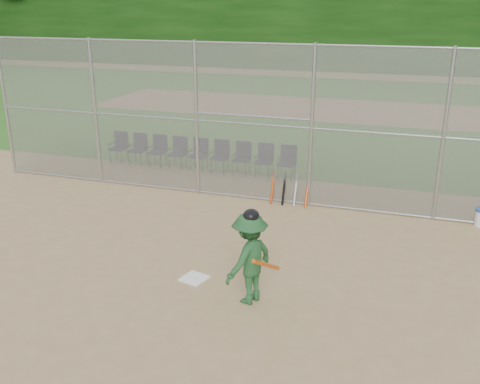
% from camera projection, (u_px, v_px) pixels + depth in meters
% --- Properties ---
extents(ground, '(100.00, 100.00, 0.00)m').
position_uv_depth(ground, '(196.00, 296.00, 9.38)').
color(ground, tan).
rests_on(ground, ground).
extents(grass_strip, '(100.00, 100.00, 0.00)m').
position_uv_depth(grass_strip, '(341.00, 110.00, 25.49)').
color(grass_strip, '#2B651E').
rests_on(grass_strip, ground).
extents(dirt_patch_far, '(24.00, 24.00, 0.00)m').
position_uv_depth(dirt_patch_far, '(341.00, 110.00, 25.49)').
color(dirt_patch_far, '#A6815C').
rests_on(dirt_patch_far, ground).
extents(backstop_fence, '(16.09, 0.09, 4.00)m').
position_uv_depth(backstop_fence, '(272.00, 123.00, 13.16)').
color(backstop_fence, gray).
rests_on(backstop_fence, ground).
extents(home_plate, '(0.55, 0.55, 0.02)m').
position_uv_depth(home_plate, '(194.00, 278.00, 9.97)').
color(home_plate, white).
rests_on(home_plate, ground).
extents(batter_at_plate, '(1.03, 1.38, 1.71)m').
position_uv_depth(batter_at_plate, '(250.00, 258.00, 8.97)').
color(batter_at_plate, '#21532A').
rests_on(batter_at_plate, ground).
extents(spare_bats, '(0.96, 0.40, 0.83)m').
position_uv_depth(spare_bats, '(290.00, 189.00, 13.52)').
color(spare_bats, '#D84C14').
rests_on(spare_bats, ground).
extents(chair_0, '(0.54, 0.52, 0.96)m').
position_uv_depth(chair_0, '(118.00, 148.00, 17.07)').
color(chair_0, '#0D1433').
rests_on(chair_0, ground).
extents(chair_1, '(0.54, 0.52, 0.96)m').
position_uv_depth(chair_1, '(138.00, 149.00, 16.86)').
color(chair_1, '#0D1433').
rests_on(chair_1, ground).
extents(chair_2, '(0.54, 0.52, 0.96)m').
position_uv_depth(chair_2, '(157.00, 151.00, 16.66)').
color(chair_2, '#0D1433').
rests_on(chair_2, ground).
extents(chair_3, '(0.54, 0.52, 0.96)m').
position_uv_depth(chair_3, '(178.00, 153.00, 16.46)').
color(chair_3, '#0D1433').
rests_on(chair_3, ground).
extents(chair_4, '(0.54, 0.52, 0.96)m').
position_uv_depth(chair_4, '(198.00, 155.00, 16.26)').
color(chair_4, '#0D1433').
rests_on(chair_4, ground).
extents(chair_5, '(0.54, 0.52, 0.96)m').
position_uv_depth(chair_5, '(220.00, 157.00, 16.05)').
color(chair_5, '#0D1433').
rests_on(chair_5, ground).
extents(chair_6, '(0.54, 0.52, 0.96)m').
position_uv_depth(chair_6, '(241.00, 159.00, 15.85)').
color(chair_6, '#0D1433').
rests_on(chair_6, ground).
extents(chair_7, '(0.54, 0.52, 0.96)m').
position_uv_depth(chair_7, '(264.00, 161.00, 15.65)').
color(chair_7, '#0D1433').
rests_on(chair_7, ground).
extents(chair_8, '(0.54, 0.52, 0.96)m').
position_uv_depth(chair_8, '(287.00, 163.00, 15.45)').
color(chair_8, '#0D1433').
rests_on(chair_8, ground).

